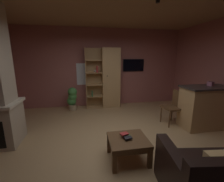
{
  "coord_description": "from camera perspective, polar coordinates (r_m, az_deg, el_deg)",
  "views": [
    {
      "loc": [
        -0.59,
        -2.86,
        1.8
      ],
      "look_at": [
        0.0,
        0.4,
        1.05
      ],
      "focal_mm": 24.09,
      "sensor_mm": 36.0,
      "label": 1
    }
  ],
  "objects": [
    {
      "name": "wall_mounted_tv",
      "position": [
        5.83,
        8.13,
        9.65
      ],
      "size": [
        0.81,
        0.06,
        0.45
      ],
      "color": "black"
    },
    {
      "name": "floor",
      "position": [
        3.44,
        1.26,
        -19.02
      ],
      "size": [
        6.03,
        5.4,
        0.02
      ],
      "primitive_type": "cube",
      "color": "tan",
      "rests_on": "ground"
    },
    {
      "name": "table_book_1",
      "position": [
        2.72,
        6.13,
        -17.3
      ],
      "size": [
        0.14,
        0.1,
        0.03
      ],
      "primitive_type": "cube",
      "rotation": [
        0.0,
        0.0,
        0.15
      ],
      "color": "black",
      "rests_on": "coffee_table"
    },
    {
      "name": "kitchen_bar_counter",
      "position": [
        4.66,
        33.14,
        -5.01
      ],
      "size": [
        1.51,
        0.65,
        1.08
      ],
      "color": "tan",
      "rests_on": "ground"
    },
    {
      "name": "coffee_table",
      "position": [
        2.81,
        6.12,
        -19.0
      ],
      "size": [
        0.68,
        0.62,
        0.41
      ],
      "color": "brown",
      "rests_on": "ground"
    },
    {
      "name": "dining_chair",
      "position": [
        4.42,
        22.51,
        -4.98
      ],
      "size": [
        0.47,
        0.47,
        0.92
      ],
      "color": "brown",
      "rests_on": "ground"
    },
    {
      "name": "track_light_spot_2",
      "position": [
        3.06,
        17.0,
        30.15
      ],
      "size": [
        0.07,
        0.07,
        0.09
      ],
      "primitive_type": "cylinder",
      "color": "black"
    },
    {
      "name": "potted_floor_plant",
      "position": [
        5.33,
        -14.86,
        -2.64
      ],
      "size": [
        0.35,
        0.35,
        0.8
      ],
      "color": "#9E896B",
      "rests_on": "ground"
    },
    {
      "name": "wall_back",
      "position": [
        5.64,
        -4.29,
        8.71
      ],
      "size": [
        6.15,
        0.06,
        2.81
      ],
      "primitive_type": "cube",
      "color": "#9E5B56",
      "rests_on": "ground"
    },
    {
      "name": "window_pane_back",
      "position": [
        5.59,
        -9.55,
        6.36
      ],
      "size": [
        0.73,
        0.01,
        0.78
      ],
      "primitive_type": "cube",
      "color": "white"
    },
    {
      "name": "bookshelf_cabinet",
      "position": [
        5.44,
        -1.3,
        4.82
      ],
      "size": [
        1.21,
        0.41,
        2.11
      ],
      "color": "tan",
      "rests_on": "ground"
    },
    {
      "name": "tissue_box",
      "position": [
        4.56,
        33.32,
        2.31
      ],
      "size": [
        0.15,
        0.15,
        0.11
      ],
      "primitive_type": "cube",
      "rotation": [
        0.0,
        0.0,
        0.34
      ],
      "color": "#995972",
      "rests_on": "kitchen_bar_counter"
    },
    {
      "name": "table_book_0",
      "position": [
        2.8,
        5.71,
        -16.88
      ],
      "size": [
        0.14,
        0.09,
        0.02
      ],
      "primitive_type": "cube",
      "rotation": [
        0.0,
        0.0,
        0.05
      ],
      "color": "#387247",
      "rests_on": "coffee_table"
    },
    {
      "name": "table_book_2",
      "position": [
        2.78,
        4.69,
        -15.91
      ],
      "size": [
        0.16,
        0.13,
        0.02
      ],
      "primitive_type": "cube",
      "rotation": [
        0.0,
        0.0,
        0.27
      ],
      "color": "#B22D2D",
      "rests_on": "coffee_table"
    }
  ]
}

